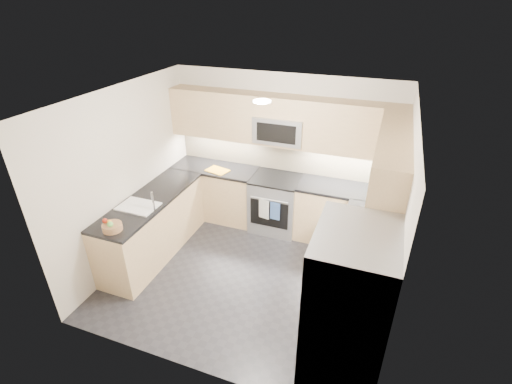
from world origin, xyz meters
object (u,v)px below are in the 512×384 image
refrigerator (346,313)px  fruit_basket (112,227)px  cutting_board (217,170)px  microwave (280,129)px  gas_range (275,204)px  utensil_bowl (383,189)px

refrigerator → fruit_basket: refrigerator is taller
refrigerator → cutting_board: (-2.43, 2.33, 0.05)m
microwave → cutting_board: bearing=-167.4°
microwave → refrigerator: 3.04m
gas_range → refrigerator: size_ratio=0.51×
gas_range → refrigerator: bearing=-59.1°
utensil_bowl → fruit_basket: (-3.07, -2.11, -0.05)m
gas_range → cutting_board: (-0.98, -0.09, 0.49)m
utensil_bowl → fruit_basket: 3.73m
gas_range → microwave: size_ratio=1.20×
gas_range → refrigerator: 2.86m
microwave → utensil_bowl: bearing=-4.1°
gas_range → microwave: 1.25m
utensil_bowl → cutting_board: 2.61m
gas_range → fruit_basket: fruit_basket is taller
microwave → fruit_basket: microwave is taller
fruit_basket → microwave: bearing=56.9°
cutting_board → fruit_basket: fruit_basket is taller
gas_range → refrigerator: (1.45, -2.43, 0.45)m
refrigerator → fruit_basket: (-2.90, 0.32, 0.08)m
gas_range → microwave: microwave is taller
fruit_basket → utensil_bowl: bearing=34.5°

